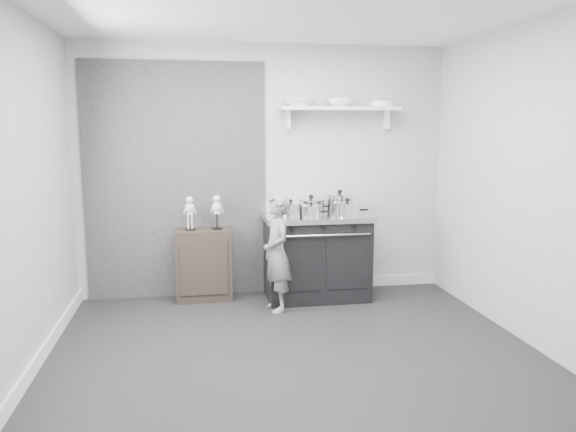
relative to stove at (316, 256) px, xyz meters
name	(u,v)px	position (x,y,z in m)	size (l,w,h in m)	color
ground	(294,354)	(-0.51, -1.48, -0.46)	(4.00, 4.00, 0.00)	black
room_shell	(280,151)	(-0.60, -1.33, 1.18)	(4.02, 3.62, 2.71)	#9F9F9D
wall_shelf	(340,109)	(0.29, 0.20, 1.55)	(1.30, 0.26, 0.24)	silver
stove	(316,256)	(0.00, 0.00, 0.00)	(1.13, 0.71, 0.91)	black
side_cabinet	(204,265)	(-1.20, 0.13, -0.08)	(0.58, 0.34, 0.76)	black
child	(277,253)	(-0.48, -0.35, 0.13)	(0.43, 0.28, 1.17)	slate
pot_front_left	(291,209)	(-0.29, -0.07, 0.52)	(0.32, 0.24, 0.18)	silver
pot_back_left	(311,206)	(-0.04, 0.12, 0.53)	(0.38, 0.29, 0.20)	silver
pot_back_right	(340,203)	(0.28, 0.10, 0.55)	(0.38, 0.29, 0.25)	silver
pot_front_right	(347,209)	(0.28, -0.20, 0.53)	(0.37, 0.28, 0.20)	silver
pot_front_center	(311,211)	(-0.10, -0.16, 0.51)	(0.29, 0.20, 0.16)	silver
skeleton_full	(190,211)	(-1.33, 0.13, 0.50)	(0.11, 0.07, 0.41)	beige
skeleton_torso	(217,210)	(-1.05, 0.13, 0.51)	(0.12, 0.07, 0.42)	beige
bowl_large	(299,102)	(-0.16, 0.19, 1.62)	(0.33, 0.33, 0.08)	white
bowl_small	(340,102)	(0.29, 0.19, 1.62)	(0.27, 0.27, 0.08)	white
plate_stack	(382,104)	(0.76, 0.19, 1.61)	(0.26, 0.26, 0.06)	white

